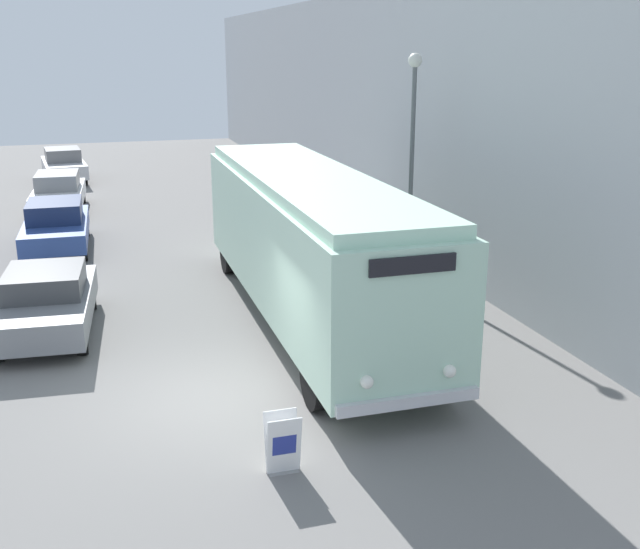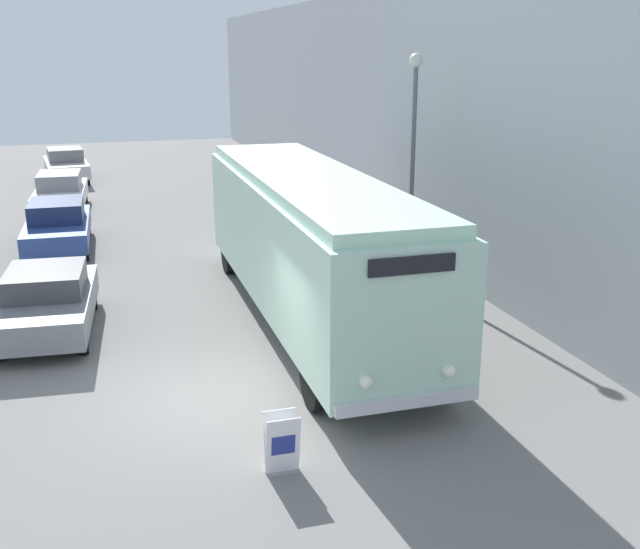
{
  "view_description": "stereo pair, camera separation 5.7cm",
  "coord_description": "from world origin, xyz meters",
  "px_view_note": "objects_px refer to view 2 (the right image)",
  "views": [
    {
      "loc": [
        -1.64,
        -12.3,
        6.07
      ],
      "look_at": [
        2.25,
        0.57,
        1.98
      ],
      "focal_mm": 42.0,
      "sensor_mm": 36.0,
      "label": 1
    },
    {
      "loc": [
        -1.59,
        -12.32,
        6.07
      ],
      "look_at": [
        2.25,
        0.57,
        1.98
      ],
      "focal_mm": 42.0,
      "sensor_mm": 36.0,
      "label": 2
    }
  ],
  "objects_px": {
    "streetlamp": "(414,135)",
    "parked_car_near": "(47,301)",
    "sign_board": "(282,444)",
    "vintage_bus": "(309,239)",
    "parked_car_mid": "(58,225)",
    "parked_car_distant": "(66,165)",
    "parked_car_far": "(60,192)"
  },
  "relations": [
    {
      "from": "streetlamp",
      "to": "parked_car_near",
      "type": "distance_m",
      "value": 9.9
    },
    {
      "from": "sign_board",
      "to": "vintage_bus",
      "type": "bearing_deg",
      "value": 70.57
    },
    {
      "from": "parked_car_mid",
      "to": "parked_car_distant",
      "type": "relative_size",
      "value": 1.02
    },
    {
      "from": "parked_car_near",
      "to": "parked_car_far",
      "type": "xyz_separation_m",
      "value": [
        -0.15,
        13.35,
        0.04
      ]
    },
    {
      "from": "parked_car_near",
      "to": "parked_car_mid",
      "type": "distance_m",
      "value": 7.53
    },
    {
      "from": "parked_car_near",
      "to": "parked_car_distant",
      "type": "bearing_deg",
      "value": 94.42
    },
    {
      "from": "vintage_bus",
      "to": "parked_car_far",
      "type": "relative_size",
      "value": 2.43
    },
    {
      "from": "parked_car_near",
      "to": "parked_car_distant",
      "type": "relative_size",
      "value": 0.97
    },
    {
      "from": "streetlamp",
      "to": "parked_car_near",
      "type": "xyz_separation_m",
      "value": [
        -9.26,
        -1.51,
        -3.17
      ]
    },
    {
      "from": "parked_car_mid",
      "to": "vintage_bus",
      "type": "bearing_deg",
      "value": -54.25
    },
    {
      "from": "parked_car_mid",
      "to": "parked_car_near",
      "type": "bearing_deg",
      "value": -88.49
    },
    {
      "from": "streetlamp",
      "to": "parked_car_mid",
      "type": "distance_m",
      "value": 11.52
    },
    {
      "from": "parked_car_distant",
      "to": "parked_car_near",
      "type": "bearing_deg",
      "value": -95.48
    },
    {
      "from": "parked_car_far",
      "to": "parked_car_distant",
      "type": "bearing_deg",
      "value": 92.37
    },
    {
      "from": "sign_board",
      "to": "parked_car_mid",
      "type": "relative_size",
      "value": 0.2
    },
    {
      "from": "parked_car_mid",
      "to": "parked_car_distant",
      "type": "height_order",
      "value": "parked_car_distant"
    },
    {
      "from": "streetlamp",
      "to": "vintage_bus",
      "type": "bearing_deg",
      "value": -145.61
    },
    {
      "from": "vintage_bus",
      "to": "sign_board",
      "type": "relative_size",
      "value": 12.28
    },
    {
      "from": "vintage_bus",
      "to": "sign_board",
      "type": "distance_m",
      "value": 6.69
    },
    {
      "from": "vintage_bus",
      "to": "parked_car_mid",
      "type": "height_order",
      "value": "vintage_bus"
    },
    {
      "from": "parked_car_near",
      "to": "parked_car_distant",
      "type": "xyz_separation_m",
      "value": [
        -0.12,
        20.59,
        0.05
      ]
    },
    {
      "from": "sign_board",
      "to": "parked_car_far",
      "type": "bearing_deg",
      "value": 100.39
    },
    {
      "from": "parked_car_near",
      "to": "parked_car_far",
      "type": "height_order",
      "value": "parked_car_far"
    },
    {
      "from": "vintage_bus",
      "to": "parked_car_mid",
      "type": "relative_size",
      "value": 2.5
    },
    {
      "from": "streetlamp",
      "to": "parked_car_near",
      "type": "bearing_deg",
      "value": -170.77
    },
    {
      "from": "streetlamp",
      "to": "parked_car_distant",
      "type": "height_order",
      "value": "streetlamp"
    },
    {
      "from": "parked_car_mid",
      "to": "parked_car_far",
      "type": "distance_m",
      "value": 5.82
    },
    {
      "from": "parked_car_near",
      "to": "parked_car_mid",
      "type": "xyz_separation_m",
      "value": [
        -0.04,
        7.53,
        0.04
      ]
    },
    {
      "from": "vintage_bus",
      "to": "streetlamp",
      "type": "distance_m",
      "value": 4.68
    },
    {
      "from": "parked_car_distant",
      "to": "vintage_bus",
      "type": "bearing_deg",
      "value": -80.51
    },
    {
      "from": "sign_board",
      "to": "parked_car_near",
      "type": "distance_m",
      "value": 7.91
    },
    {
      "from": "parked_car_distant",
      "to": "streetlamp",
      "type": "bearing_deg",
      "value": -69.64
    }
  ]
}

